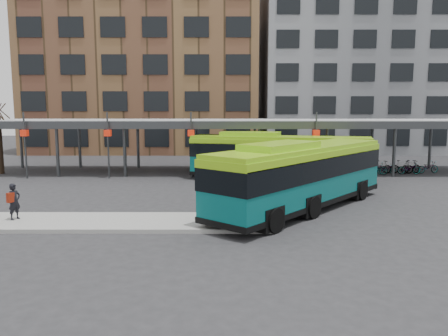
# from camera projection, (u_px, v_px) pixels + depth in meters

# --- Properties ---
(ground) EXTENTS (120.00, 120.00, 0.00)m
(ground) POSITION_uv_depth(u_px,v_px,m) (236.00, 209.00, 22.19)
(ground) COLOR #28282B
(ground) RESTS_ON ground
(boarding_island) EXTENTS (14.00, 3.00, 0.18)m
(boarding_island) POSITION_uv_depth(u_px,v_px,m) (113.00, 222.00, 19.21)
(boarding_island) COLOR gray
(boarding_island) RESTS_ON ground
(canopy) EXTENTS (40.00, 6.53, 4.80)m
(canopy) POSITION_uv_depth(u_px,v_px,m) (231.00, 123.00, 34.41)
(canopy) COLOR #999B9E
(canopy) RESTS_ON ground
(tree) EXTENTS (1.64, 1.64, 5.60)m
(tree) POSITION_uv_depth(u_px,v_px,m) (0.00, 143.00, 33.77)
(tree) COLOR black
(tree) RESTS_ON ground
(building_brick) EXTENTS (26.00, 14.00, 22.00)m
(building_brick) POSITION_uv_depth(u_px,v_px,m) (146.00, 58.00, 52.41)
(building_brick) COLOR brown
(building_brick) RESTS_ON ground
(building_grey) EXTENTS (24.00, 14.00, 20.00)m
(building_grey) POSITION_uv_depth(u_px,v_px,m) (362.00, 67.00, 52.52)
(building_grey) COLOR slate
(building_grey) RESTS_ON ground
(bus_front) EXTENTS (10.30, 11.43, 3.50)m
(bus_front) POSITION_uv_depth(u_px,v_px,m) (303.00, 174.00, 21.73)
(bus_front) COLOR #085959
(bus_front) RESTS_ON ground
(bus_rear) EXTENTS (12.66, 5.67, 3.42)m
(bus_rear) POSITION_uv_depth(u_px,v_px,m) (278.00, 156.00, 30.60)
(bus_rear) COLOR #085959
(bus_rear) RESTS_ON ground
(pedestrian) EXTENTS (0.61, 0.70, 1.61)m
(pedestrian) POSITION_uv_depth(u_px,v_px,m) (14.00, 201.00, 19.23)
(pedestrian) COLOR black
(pedestrian) RESTS_ON boarding_island
(bike_rack) EXTENTS (6.25, 1.67, 1.07)m
(bike_rack) POSITION_uv_depth(u_px,v_px,m) (399.00, 168.00, 33.95)
(bike_rack) COLOR slate
(bike_rack) RESTS_ON ground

